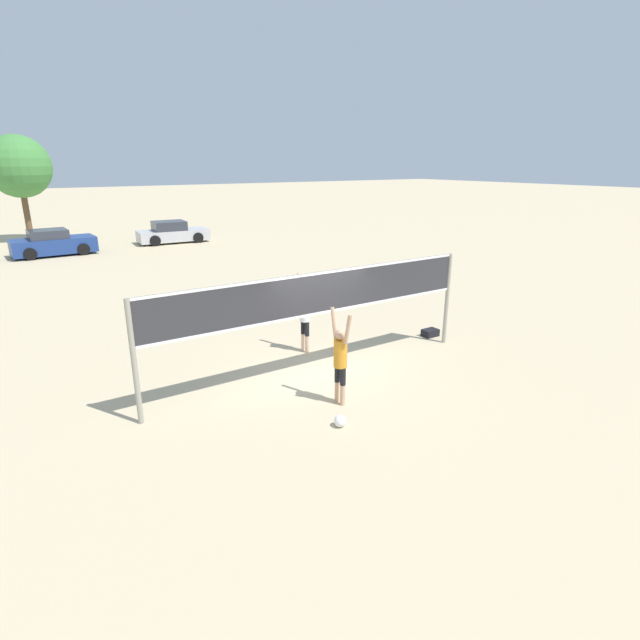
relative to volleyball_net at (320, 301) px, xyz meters
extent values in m
plane|color=#C6B28C|center=(0.00, 0.00, -1.85)|extent=(200.00, 200.00, 0.00)
cylinder|color=gray|center=(-4.18, 0.00, -0.59)|extent=(0.11, 0.11, 2.53)
cylinder|color=gray|center=(4.18, 0.00, -0.59)|extent=(0.11, 0.11, 2.53)
cube|color=#2D2D33|center=(0.00, 0.00, 0.17)|extent=(8.25, 0.02, 0.99)
cube|color=white|center=(0.00, 0.00, 0.64)|extent=(8.25, 0.03, 0.06)
cube|color=white|center=(0.00, 0.00, -0.29)|extent=(8.25, 0.03, 0.06)
cylinder|color=tan|center=(-0.43, -1.53, -1.63)|extent=(0.11, 0.11, 0.46)
cylinder|color=black|center=(-0.43, -1.53, -1.21)|extent=(0.12, 0.12, 0.37)
cylinder|color=tan|center=(-0.43, -1.33, -1.63)|extent=(0.11, 0.11, 0.46)
cylinder|color=black|center=(-0.43, -1.33, -1.21)|extent=(0.12, 0.12, 0.37)
cylinder|color=orange|center=(-0.43, -1.43, -0.73)|extent=(0.28, 0.28, 0.59)
sphere|color=tan|center=(-0.43, -1.43, -0.32)|extent=(0.23, 0.23, 0.23)
cylinder|color=tan|center=(-0.43, -1.67, -0.14)|extent=(0.08, 0.22, 0.66)
cylinder|color=tan|center=(-0.43, -1.19, -0.14)|extent=(0.08, 0.22, 0.66)
cylinder|color=beige|center=(0.53, 1.64, -1.62)|extent=(0.11, 0.11, 0.47)
cylinder|color=black|center=(0.53, 1.64, -1.19)|extent=(0.12, 0.12, 0.39)
cylinder|color=beige|center=(0.53, 1.44, -1.62)|extent=(0.11, 0.11, 0.47)
cylinder|color=black|center=(0.53, 1.44, -1.19)|extent=(0.12, 0.12, 0.39)
cylinder|color=white|center=(0.53, 1.54, -0.69)|extent=(0.28, 0.28, 0.61)
sphere|color=beige|center=(0.53, 1.54, -0.27)|extent=(0.24, 0.24, 0.24)
cylinder|color=beige|center=(0.53, 1.78, -0.09)|extent=(0.08, 0.22, 0.68)
cylinder|color=beige|center=(0.53, 1.30, -0.09)|extent=(0.08, 0.22, 0.68)
sphere|color=white|center=(-1.00, -2.24, -1.73)|extent=(0.24, 0.24, 0.24)
cube|color=black|center=(4.24, 0.59, -1.75)|extent=(0.46, 0.32, 0.20)
cube|color=#B7B7BC|center=(3.44, 22.12, -1.40)|extent=(4.33, 1.99, 0.66)
cube|color=#2D333D|center=(3.23, 22.13, -0.79)|extent=(2.00, 1.71, 0.56)
cylinder|color=black|center=(4.80, 22.86, -1.53)|extent=(0.65, 0.26, 0.64)
cylinder|color=black|center=(4.70, 21.21, -1.53)|extent=(0.65, 0.26, 0.64)
cylinder|color=black|center=(2.18, 23.02, -1.53)|extent=(0.65, 0.26, 0.64)
cylinder|color=black|center=(2.08, 21.37, -1.53)|extent=(0.65, 0.26, 0.64)
cube|color=navy|center=(-3.36, 21.26, -1.32)|extent=(4.22, 2.03, 0.80)
cube|color=#2D333D|center=(-3.57, 21.25, -0.69)|extent=(1.94, 1.76, 0.47)
cylinder|color=black|center=(-2.13, 22.18, -1.53)|extent=(0.65, 0.25, 0.64)
cylinder|color=black|center=(-2.04, 20.47, -1.53)|extent=(0.65, 0.25, 0.64)
cylinder|color=black|center=(-4.68, 22.05, -1.53)|extent=(0.65, 0.25, 0.64)
cylinder|color=black|center=(-4.59, 20.33, -1.53)|extent=(0.65, 0.25, 0.64)
cylinder|color=brown|center=(-4.04, 27.49, -0.08)|extent=(0.36, 0.36, 3.55)
sphere|color=#42843D|center=(-4.04, 27.49, 2.73)|extent=(3.76, 3.76, 3.76)
camera|label=1|loc=(-5.99, -9.19, 3.04)|focal=28.00mm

